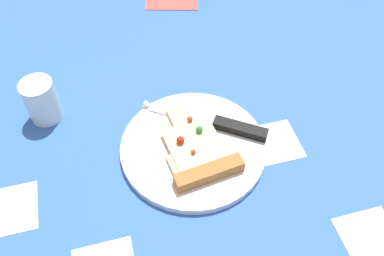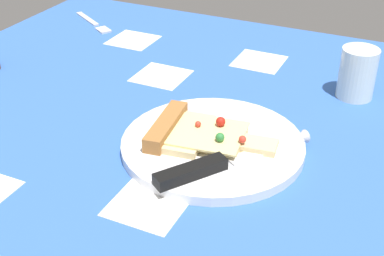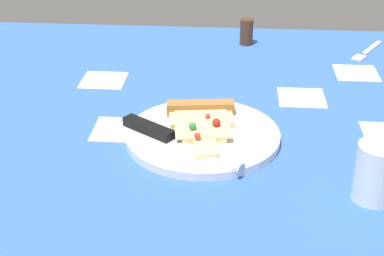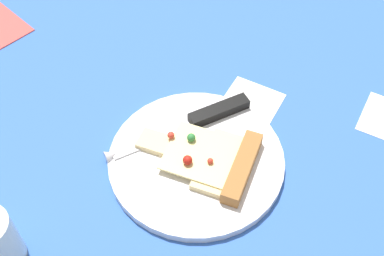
{
  "view_description": "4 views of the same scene",
  "coord_description": "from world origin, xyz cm",
  "px_view_note": "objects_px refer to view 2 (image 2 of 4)",
  "views": [
    {
      "loc": [
        -41.53,
        18.94,
        59.75
      ],
      "look_at": [
        2.9,
        7.13,
        3.5
      ],
      "focal_mm": 38.27,
      "sensor_mm": 36.0,
      "label": 1
    },
    {
      "loc": [
        25.25,
        -51.79,
        42.01
      ],
      "look_at": [
        -2.76,
        7.86,
        2.45
      ],
      "focal_mm": 50.18,
      "sensor_mm": 36.0,
      "label": 2
    },
    {
      "loc": [
        83.58,
        12.26,
        46.62
      ],
      "look_at": [
        2.84,
        5.88,
        3.24
      ],
      "focal_mm": 52.65,
      "sensor_mm": 36.0,
      "label": 3
    },
    {
      "loc": [
        -19.1,
        45.04,
        61.41
      ],
      "look_at": [
        2.95,
        4.63,
        3.8
      ],
      "focal_mm": 46.6,
      "sensor_mm": 36.0,
      "label": 4
    }
  ],
  "objects_px": {
    "pizza_slice": "(196,133)",
    "fork": "(94,22)",
    "plate": "(213,145)",
    "knife": "(221,162)",
    "drinking_glass": "(357,73)"
  },
  "relations": [
    {
      "from": "pizza_slice",
      "to": "fork",
      "type": "height_order",
      "value": "pizza_slice"
    },
    {
      "from": "plate",
      "to": "pizza_slice",
      "type": "distance_m",
      "value": 0.03
    },
    {
      "from": "fork",
      "to": "knife",
      "type": "bearing_deg",
      "value": 80.96
    },
    {
      "from": "plate",
      "to": "fork",
      "type": "xyz_separation_m",
      "value": [
        -0.44,
        0.36,
        -0.0
      ]
    },
    {
      "from": "drinking_glass",
      "to": "pizza_slice",
      "type": "bearing_deg",
      "value": -124.81
    },
    {
      "from": "knife",
      "to": "fork",
      "type": "xyz_separation_m",
      "value": [
        -0.48,
        0.41,
        -0.02
      ]
    },
    {
      "from": "plate",
      "to": "drinking_glass",
      "type": "height_order",
      "value": "drinking_glass"
    },
    {
      "from": "pizza_slice",
      "to": "knife",
      "type": "xyz_separation_m",
      "value": [
        0.06,
        -0.05,
        -0.0
      ]
    },
    {
      "from": "pizza_slice",
      "to": "fork",
      "type": "xyz_separation_m",
      "value": [
        -0.42,
        0.36,
        -0.02
      ]
    },
    {
      "from": "pizza_slice",
      "to": "drinking_glass",
      "type": "xyz_separation_m",
      "value": [
        0.18,
        0.25,
        0.02
      ]
    },
    {
      "from": "pizza_slice",
      "to": "knife",
      "type": "relative_size",
      "value": 0.87
    },
    {
      "from": "pizza_slice",
      "to": "knife",
      "type": "bearing_deg",
      "value": 42.69
    },
    {
      "from": "plate",
      "to": "fork",
      "type": "distance_m",
      "value": 0.57
    },
    {
      "from": "fork",
      "to": "drinking_glass",
      "type": "bearing_deg",
      "value": 111.42
    },
    {
      "from": "plate",
      "to": "pizza_slice",
      "type": "xyz_separation_m",
      "value": [
        -0.03,
        -0.0,
        0.02
      ]
    }
  ]
}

